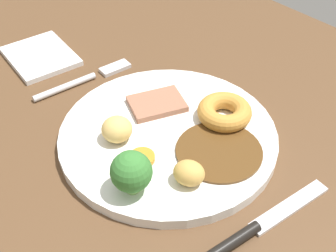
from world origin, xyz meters
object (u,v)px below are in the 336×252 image
(knife, at_px, (250,231))
(folded_napkin, at_px, (39,57))
(roast_potato_right, at_px, (117,129))
(broccoli_floret, at_px, (131,172))
(yorkshire_pudding, at_px, (224,112))
(dinner_plate, at_px, (168,136))
(meat_slice_main, at_px, (157,104))
(roast_potato_left, at_px, (189,173))
(fork, at_px, (86,79))
(carrot_coin_front, at_px, (142,158))

(knife, distance_m, folded_napkin, 0.43)
(roast_potato_right, xyz_separation_m, broccoli_floret, (0.07, -0.04, 0.01))
(yorkshire_pudding, bearing_deg, dinner_plate, -112.19)
(meat_slice_main, relative_size, roast_potato_left, 1.97)
(dinner_plate, bearing_deg, meat_slice_main, 153.99)
(fork, bearing_deg, roast_potato_left, -92.05)
(roast_potato_right, xyz_separation_m, carrot_coin_front, (0.05, -0.00, -0.01))
(meat_slice_main, relative_size, folded_napkin, 0.63)
(yorkshire_pudding, bearing_deg, broccoli_floret, -84.88)
(dinner_plate, xyz_separation_m, yorkshire_pudding, (0.03, 0.07, 0.02))
(roast_potato_left, height_order, roast_potato_right, roast_potato_right)
(meat_slice_main, bearing_deg, yorkshire_pudding, 31.58)
(yorkshire_pudding, relative_size, fork, 0.45)
(meat_slice_main, xyz_separation_m, roast_potato_right, (0.02, -0.08, 0.01))
(knife, xyz_separation_m, folded_napkin, (-0.43, 0.01, -0.00))
(dinner_plate, xyz_separation_m, knife, (0.16, -0.03, -0.00))
(yorkshire_pudding, bearing_deg, folded_napkin, -162.38)
(yorkshire_pudding, relative_size, knife, 0.37)
(yorkshire_pudding, height_order, knife, yorkshire_pudding)
(broccoli_floret, bearing_deg, meat_slice_main, 128.56)
(roast_potato_right, relative_size, carrot_coin_front, 1.24)
(roast_potato_left, bearing_deg, broccoli_floret, -121.01)
(meat_slice_main, height_order, folded_napkin, meat_slice_main)
(dinner_plate, bearing_deg, broccoli_floret, -64.58)
(dinner_plate, distance_m, carrot_coin_front, 0.06)
(carrot_coin_front, height_order, broccoli_floret, broccoli_floret)
(roast_potato_right, bearing_deg, fork, 160.80)
(meat_slice_main, xyz_separation_m, folded_napkin, (-0.22, -0.05, -0.01))
(broccoli_floret, height_order, folded_napkin, broccoli_floret)
(knife, bearing_deg, folded_napkin, 95.67)
(yorkshire_pudding, height_order, roast_potato_right, roast_potato_right)
(roast_potato_right, bearing_deg, carrot_coin_front, -1.15)
(roast_potato_right, bearing_deg, dinner_plate, 58.78)
(meat_slice_main, xyz_separation_m, roast_potato_left, (0.12, -0.06, 0.01))
(roast_potato_right, bearing_deg, roast_potato_left, 8.56)
(roast_potato_right, distance_m, broccoli_floret, 0.08)
(dinner_plate, relative_size, fork, 1.75)
(folded_napkin, bearing_deg, roast_potato_right, -6.77)
(meat_slice_main, xyz_separation_m, carrot_coin_front, (0.06, -0.08, -0.00))
(carrot_coin_front, bearing_deg, roast_potato_left, 15.95)
(roast_potato_left, bearing_deg, yorkshire_pudding, 113.48)
(dinner_plate, distance_m, folded_napkin, 0.27)
(folded_napkin, bearing_deg, dinner_plate, 5.26)
(dinner_plate, height_order, broccoli_floret, broccoli_floret)
(broccoli_floret, relative_size, knife, 0.27)
(roast_potato_left, distance_m, knife, 0.09)
(broccoli_floret, xyz_separation_m, fork, (-0.21, 0.09, -0.04))
(meat_slice_main, xyz_separation_m, knife, (0.21, -0.05, -0.01))
(roast_potato_left, height_order, knife, roast_potato_left)
(roast_potato_right, bearing_deg, meat_slice_main, 101.40)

